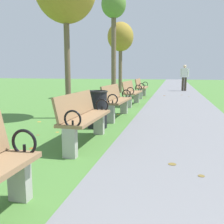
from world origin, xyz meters
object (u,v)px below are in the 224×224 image
object	(u,v)px
park_bench_6	(141,87)
tree_5	(120,38)
park_bench_3	(84,117)
park_bench_5	(132,92)
trash_bin	(97,109)
tree_4	(114,10)
park_bench_4	(116,100)
pedestrian_walking	(184,76)

from	to	relation	value
park_bench_6	tree_5	xyz separation A→B (m)	(-1.51, 2.37, 2.64)
park_bench_6	tree_5	size ratio (longest dim) A/B	0.40
park_bench_3	park_bench_5	bearing A→B (deg)	90.00
park_bench_5	trash_bin	bearing A→B (deg)	-92.12
tree_4	tree_5	world-z (taller)	tree_4
park_bench_5	tree_4	distance (m)	4.36
park_bench_5	park_bench_6	size ratio (longest dim) A/B	1.01
tree_5	trash_bin	size ratio (longest dim) A/B	4.76
park_bench_3	tree_4	xyz separation A→B (m)	(-1.22, 7.61, 3.49)
tree_4	park_bench_4	bearing A→B (deg)	-76.23
park_bench_4	trash_bin	xyz separation A→B (m)	(-0.15, -1.30, -0.06)
park_bench_3	park_bench_5	size ratio (longest dim) A/B	0.99
trash_bin	park_bench_4	bearing A→B (deg)	83.53
park_bench_5	tree_4	xyz separation A→B (m)	(-1.22, 2.31, 3.49)
park_bench_5	trash_bin	world-z (taller)	park_bench_5
park_bench_4	park_bench_5	xyz separation A→B (m)	(0.00, 2.68, 0.00)
trash_bin	park_bench_5	bearing A→B (deg)	87.88
park_bench_3	park_bench_6	world-z (taller)	same
park_bench_4	tree_5	distance (m)	8.53
park_bench_6	trash_bin	size ratio (longest dim) A/B	1.90
park_bench_5	park_bench_6	world-z (taller)	same
park_bench_3	park_bench_5	distance (m)	5.30
park_bench_5	park_bench_6	xyz separation A→B (m)	(-0.00, 2.91, 0.00)
park_bench_5	tree_4	size ratio (longest dim) A/B	0.34
park_bench_3	tree_4	world-z (taller)	tree_4
park_bench_3	park_bench_4	world-z (taller)	same
park_bench_4	park_bench_3	bearing A→B (deg)	-90.00
tree_5	trash_bin	xyz separation A→B (m)	(1.37, -9.27, -2.71)
park_bench_4	pedestrian_walking	size ratio (longest dim) A/B	1.00
tree_5	trash_bin	distance (m)	9.75
tree_5	pedestrian_walking	size ratio (longest dim) A/B	2.47
tree_4	trash_bin	bearing A→B (deg)	-80.29
park_bench_3	pedestrian_walking	distance (m)	12.83
park_bench_5	pedestrian_walking	distance (m)	7.67
park_bench_6	pedestrian_walking	bearing A→B (deg)	63.91
tree_5	tree_4	bearing A→B (deg)	-84.43
park_bench_3	trash_bin	size ratio (longest dim) A/B	1.91
park_bench_5	trash_bin	xyz separation A→B (m)	(-0.15, -3.98, -0.06)
park_bench_3	tree_5	bearing A→B (deg)	98.14
park_bench_5	tree_5	size ratio (longest dim) A/B	0.41
park_bench_3	park_bench_6	bearing A→B (deg)	90.00
park_bench_4	tree_4	world-z (taller)	tree_4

